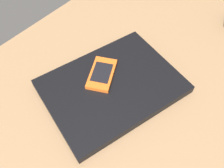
# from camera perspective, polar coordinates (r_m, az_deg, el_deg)

# --- Properties ---
(desk_surface) EXTENTS (1.20, 0.80, 0.03)m
(desk_surface) POSITION_cam_1_polar(r_m,az_deg,el_deg) (0.58, 2.66, -6.46)
(desk_surface) COLOR #9E7751
(desk_surface) RESTS_ON ground
(laptop_closed) EXTENTS (0.38, 0.32, 0.02)m
(laptop_closed) POSITION_cam_1_polar(r_m,az_deg,el_deg) (0.59, 0.00, -0.52)
(laptop_closed) COLOR black
(laptop_closed) RESTS_ON desk_surface
(cell_phone_on_laptop) EXTENTS (0.11, 0.09, 0.01)m
(cell_phone_on_laptop) POSITION_cam_1_polar(r_m,az_deg,el_deg) (0.59, -2.43, 2.46)
(cell_phone_on_laptop) COLOR orange
(cell_phone_on_laptop) RESTS_ON laptop_closed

